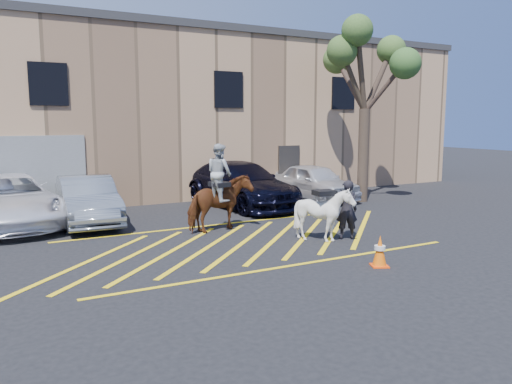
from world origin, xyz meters
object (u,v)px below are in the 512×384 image
car_white_suv (315,182)px  traffic_cone (380,251)px  handler (347,210)px  saddled_white (324,214)px  car_blue_suv (241,184)px  car_white_pickup (8,201)px  mounted_bay (220,196)px  car_silver_sedan (87,200)px  tree (366,61)px

car_white_suv → traffic_cone: size_ratio=6.07×
handler → saddled_white: bearing=19.9°
car_blue_suv → traffic_cone: bearing=-101.8°
saddled_white → car_white_pickup: bearing=140.1°
car_white_suv → handler: bearing=-121.0°
mounted_bay → traffic_cone: 5.44m
car_white_pickup → mounted_bay: 6.80m
car_white_pickup → handler: size_ratio=3.49×
car_silver_sedan → tree: tree is taller
handler → traffic_cone: 2.75m
car_white_suv → traffic_cone: car_white_suv is taller
car_white_suv → tree: 5.32m
car_silver_sedan → handler: 8.33m
car_white_pickup → traffic_cone: 11.58m
car_blue_suv → handler: 6.31m
traffic_cone → mounted_bay: bearing=108.7°
saddled_white → traffic_cone: bearing=-96.4°
saddled_white → tree: (5.49, 4.90, 4.92)m
car_white_suv → traffic_cone: (-4.35, -8.83, -0.39)m
handler → traffic_cone: handler is taller
car_white_suv → handler: handler is taller
car_blue_suv → saddled_white: car_blue_suv is taller
mounted_bay → traffic_cone: mounted_bay is taller
car_white_pickup → car_white_suv: car_white_pickup is taller
handler → tree: 8.42m
car_silver_sedan → handler: bearing=-41.0°
car_blue_suv → car_white_suv: 3.52m
car_white_pickup → car_silver_sedan: bearing=-23.7°
car_white_suv → mounted_bay: mounted_bay is taller
mounted_bay → saddled_white: 3.25m
car_silver_sedan → car_white_pickup: bearing=164.4°
car_blue_suv → handler: size_ratio=3.52×
car_white_suv → saddled_white: size_ratio=2.89×
car_blue_suv → mounted_bay: 4.51m
car_silver_sedan → traffic_cone: size_ratio=6.38×
car_blue_suv → car_white_suv: car_blue_suv is taller
car_white_suv → mounted_bay: size_ratio=1.67×
saddled_white → traffic_cone: saddled_white is taller
mounted_bay → tree: tree is taller
car_white_suv → handler: 7.15m
car_blue_suv → traffic_cone: size_ratio=8.11×
car_white_suv → mounted_bay: bearing=-151.7°
saddled_white → traffic_cone: (-0.29, -2.57, -0.41)m
car_white_suv → traffic_cone: bearing=-119.4°
car_blue_suv → handler: bearing=-94.6°
car_silver_sedan → tree: bearing=-1.6°
car_white_pickup → saddled_white: bearing=-45.7°
car_white_pickup → car_silver_sedan: car_white_pickup is taller
car_white_pickup → mounted_bay: size_ratio=2.21×
car_silver_sedan → traffic_cone: 9.64m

